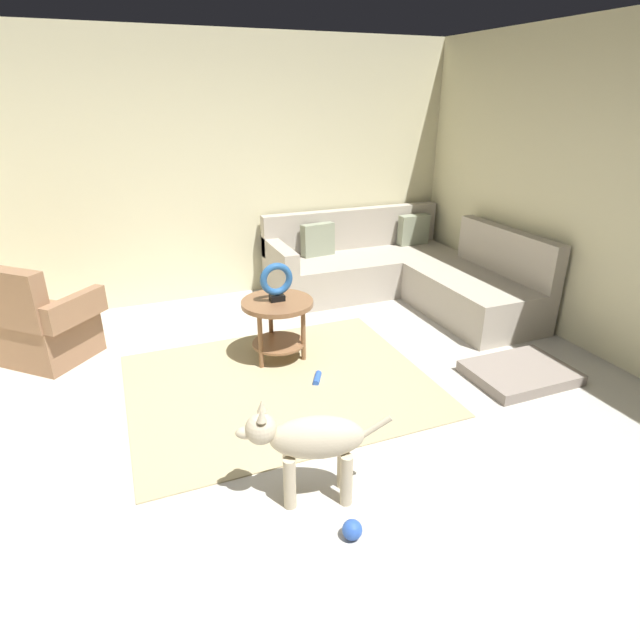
# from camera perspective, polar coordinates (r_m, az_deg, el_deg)

# --- Properties ---
(ground_plane) EXTENTS (6.00, 6.00, 0.10)m
(ground_plane) POSITION_cam_1_polar(r_m,az_deg,el_deg) (3.56, -3.21, -13.63)
(ground_plane) COLOR beige
(wall_back) EXTENTS (6.00, 0.12, 2.70)m
(wall_back) POSITION_cam_1_polar(r_m,az_deg,el_deg) (5.76, -13.44, 15.47)
(wall_back) COLOR beige
(wall_back) RESTS_ON ground_plane
(area_rug) EXTENTS (2.30, 1.90, 0.01)m
(area_rug) POSITION_cam_1_polar(r_m,az_deg,el_deg) (4.13, -4.42, -7.06)
(area_rug) COLOR tan
(area_rug) RESTS_ON ground_plane
(sectional_couch) EXTENTS (2.20, 2.25, 0.88)m
(sectional_couch) POSITION_cam_1_polar(r_m,az_deg,el_deg) (5.81, 8.89, 5.12)
(sectional_couch) COLOR #B2A899
(sectional_couch) RESTS_ON ground_plane
(armchair) EXTENTS (1.00, 0.98, 0.88)m
(armchair) POSITION_cam_1_polar(r_m,az_deg,el_deg) (4.92, -28.27, -0.58)
(armchair) COLOR #936B4C
(armchair) RESTS_ON ground_plane
(side_table) EXTENTS (0.60, 0.60, 0.54)m
(side_table) POSITION_cam_1_polar(r_m,az_deg,el_deg) (4.34, -4.69, 0.63)
(side_table) COLOR brown
(side_table) RESTS_ON ground_plane
(torus_sculpture) EXTENTS (0.28, 0.08, 0.33)m
(torus_sculpture) POSITION_cam_1_polar(r_m,az_deg,el_deg) (4.23, -4.83, 4.30)
(torus_sculpture) COLOR black
(torus_sculpture) RESTS_ON side_table
(dog_bed_mat) EXTENTS (0.80, 0.60, 0.09)m
(dog_bed_mat) POSITION_cam_1_polar(r_m,az_deg,el_deg) (4.49, 21.18, -5.47)
(dog_bed_mat) COLOR gray
(dog_bed_mat) RESTS_ON ground_plane
(dog) EXTENTS (0.83, 0.36, 0.63)m
(dog) POSITION_cam_1_polar(r_m,az_deg,el_deg) (2.88, -1.21, -13.26)
(dog) COLOR beige
(dog) RESTS_ON ground_plane
(dog_toy_ball) EXTENTS (0.11, 0.11, 0.11)m
(dog_toy_ball) POSITION_cam_1_polar(r_m,az_deg,el_deg) (2.87, 3.58, -22.10)
(dog_toy_ball) COLOR blue
(dog_toy_ball) RESTS_ON ground_plane
(dog_toy_rope) EXTENTS (0.13, 0.18, 0.05)m
(dog_toy_rope) POSITION_cam_1_polar(r_m,az_deg,el_deg) (4.15, -0.31, -6.45)
(dog_toy_rope) COLOR blue
(dog_toy_rope) RESTS_ON ground_plane
(dog_toy_bone) EXTENTS (0.19, 0.12, 0.06)m
(dog_toy_bone) POSITION_cam_1_polar(r_m,az_deg,el_deg) (3.52, -3.04, -12.53)
(dog_toy_bone) COLOR blue
(dog_toy_bone) RESTS_ON ground_plane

